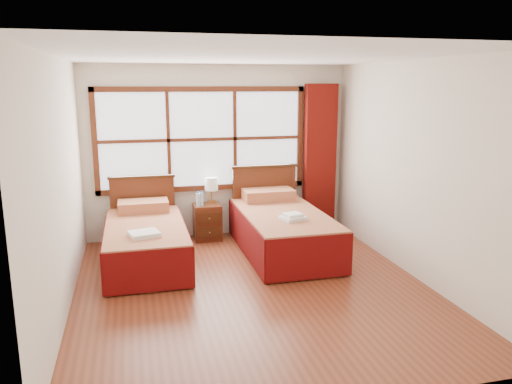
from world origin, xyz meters
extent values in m
plane|color=brown|center=(0.00, 0.00, 0.00)|extent=(4.50, 4.50, 0.00)
plane|color=white|center=(0.00, 0.00, 2.60)|extent=(4.50, 4.50, 0.00)
plane|color=silver|center=(0.00, 2.25, 1.30)|extent=(4.00, 0.00, 4.00)
plane|color=silver|center=(-2.00, 0.00, 1.30)|extent=(0.00, 4.50, 4.50)
plane|color=silver|center=(2.00, 0.00, 1.30)|extent=(0.00, 4.50, 4.50)
cube|color=white|center=(-0.25, 2.22, 1.50)|extent=(3.00, 0.02, 1.40)
cube|color=#502311|center=(-0.25, 2.20, 0.76)|extent=(3.16, 0.06, 0.08)
cube|color=#502311|center=(-0.25, 2.20, 2.24)|extent=(3.16, 0.06, 0.08)
cube|color=#502311|center=(-1.79, 2.20, 1.50)|extent=(0.08, 0.06, 1.56)
cube|color=#502311|center=(1.29, 2.20, 1.50)|extent=(0.08, 0.06, 1.56)
cube|color=#502311|center=(-0.75, 2.20, 1.50)|extent=(0.05, 0.05, 1.40)
cube|color=#502311|center=(0.25, 2.20, 1.50)|extent=(0.05, 0.05, 1.40)
cube|color=#502311|center=(-0.25, 2.20, 1.50)|extent=(3.00, 0.05, 0.05)
cube|color=#660F0A|center=(1.60, 2.11, 1.17)|extent=(0.50, 0.16, 2.30)
cube|color=#391D0C|center=(-1.16, 1.13, 0.15)|extent=(0.89, 1.78, 0.29)
cube|color=maroon|center=(-1.16, 1.13, 0.41)|extent=(1.00, 1.98, 0.24)
cube|color=#670B0A|center=(-1.66, 1.13, 0.27)|extent=(0.03, 1.98, 0.49)
cube|color=#670B0A|center=(-0.66, 1.13, 0.27)|extent=(0.03, 1.98, 0.49)
cube|color=#670B0A|center=(-1.16, 0.15, 0.27)|extent=(1.00, 0.03, 0.49)
cube|color=maroon|center=(-1.16, 1.85, 0.61)|extent=(0.70, 0.41, 0.16)
cube|color=#502311|center=(-1.16, 2.14, 0.48)|extent=(0.93, 0.06, 0.97)
cube|color=#391D0C|center=(-1.16, 2.14, 0.98)|extent=(0.97, 0.08, 0.04)
cube|color=#391D0C|center=(0.70, 1.13, 0.16)|extent=(0.97, 1.94, 0.32)
cube|color=maroon|center=(0.70, 1.13, 0.45)|extent=(1.08, 2.15, 0.26)
cube|color=#670B0A|center=(0.16, 1.13, 0.29)|extent=(0.03, 2.15, 0.54)
cube|color=#670B0A|center=(1.24, 1.13, 0.29)|extent=(0.03, 2.15, 0.54)
cube|color=#670B0A|center=(0.70, 0.06, 0.29)|extent=(1.08, 0.03, 0.54)
cube|color=maroon|center=(0.70, 1.91, 0.66)|extent=(0.76, 0.44, 0.17)
cube|color=#502311|center=(0.70, 2.14, 0.53)|extent=(1.01, 0.06, 1.05)
cube|color=#391D0C|center=(0.70, 2.14, 1.06)|extent=(1.05, 0.08, 0.04)
cube|color=#502311|center=(-0.23, 2.00, 0.27)|extent=(0.41, 0.36, 0.54)
cube|color=#391D0C|center=(-0.23, 1.81, 0.16)|extent=(0.36, 0.02, 0.16)
cube|color=#391D0C|center=(-0.23, 1.81, 0.38)|extent=(0.36, 0.02, 0.16)
sphere|color=#B4813D|center=(-0.23, 1.79, 0.16)|extent=(0.03, 0.03, 0.03)
sphere|color=#B4813D|center=(-0.23, 1.79, 0.38)|extent=(0.03, 0.03, 0.03)
cube|color=white|center=(-1.19, 0.63, 0.56)|extent=(0.40, 0.37, 0.05)
cube|color=white|center=(0.71, 0.74, 0.60)|extent=(0.35, 0.33, 0.05)
cube|color=white|center=(0.71, 0.74, 0.65)|extent=(0.27, 0.25, 0.04)
cylinder|color=#B9833B|center=(-0.14, 2.14, 0.55)|extent=(0.12, 0.12, 0.02)
cylinder|color=#B9833B|center=(-0.14, 2.14, 0.65)|extent=(0.03, 0.03, 0.17)
cylinder|color=white|center=(-0.14, 2.14, 0.83)|extent=(0.20, 0.20, 0.20)
cylinder|color=silver|center=(-0.37, 1.92, 0.64)|extent=(0.06, 0.06, 0.20)
cylinder|color=#185DB4|center=(-0.37, 1.92, 0.75)|extent=(0.03, 0.03, 0.03)
cylinder|color=silver|center=(-0.32, 1.95, 0.64)|extent=(0.06, 0.06, 0.20)
cylinder|color=#185DB4|center=(-0.32, 1.95, 0.75)|extent=(0.03, 0.03, 0.03)
camera|label=1|loc=(-1.28, -5.24, 2.31)|focal=35.00mm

